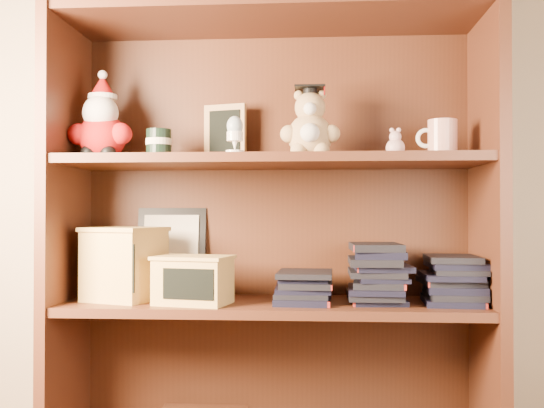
% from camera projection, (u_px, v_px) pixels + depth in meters
% --- Properties ---
extents(bookcase, '(1.20, 0.35, 1.60)m').
position_uv_depth(bookcase, '(272.00, 219.00, 1.81)').
color(bookcase, '#4F2716').
rests_on(bookcase, ground).
extents(shelf_lower, '(1.14, 0.33, 0.02)m').
position_uv_depth(shelf_lower, '(272.00, 306.00, 1.76)').
color(shelf_lower, '#4F2716').
rests_on(shelf_lower, ground).
extents(shelf_upper, '(1.14, 0.33, 0.02)m').
position_uv_depth(shelf_upper, '(272.00, 162.00, 1.76)').
color(shelf_upper, '#4F2716').
rests_on(shelf_upper, ground).
extents(santa_plush, '(0.18, 0.13, 0.26)m').
position_uv_depth(santa_plush, '(102.00, 125.00, 1.79)').
color(santa_plush, '#A50F0F').
rests_on(santa_plush, shelf_upper).
extents(teachers_tin, '(0.07, 0.07, 0.08)m').
position_uv_depth(teachers_tin, '(159.00, 143.00, 1.79)').
color(teachers_tin, black).
rests_on(teachers_tin, shelf_upper).
extents(chalkboard_plaque, '(0.13, 0.09, 0.17)m').
position_uv_depth(chalkboard_plaque, '(225.00, 134.00, 1.89)').
color(chalkboard_plaque, '#9E7547').
rests_on(chalkboard_plaque, shelf_upper).
extents(egg_cup, '(0.05, 0.05, 0.10)m').
position_uv_depth(egg_cup, '(235.00, 134.00, 1.70)').
color(egg_cup, white).
rests_on(egg_cup, shelf_upper).
extents(grad_teddy_bear, '(0.16, 0.14, 0.20)m').
position_uv_depth(grad_teddy_bear, '(310.00, 129.00, 1.75)').
color(grad_teddy_bear, tan).
rests_on(grad_teddy_bear, shelf_upper).
extents(pink_figurine, '(0.05, 0.05, 0.08)m').
position_uv_depth(pink_figurine, '(395.00, 145.00, 1.74)').
color(pink_figurine, beige).
rests_on(pink_figurine, shelf_upper).
extents(teacher_mug, '(0.11, 0.08, 0.10)m').
position_uv_depth(teacher_mug, '(442.00, 138.00, 1.73)').
color(teacher_mug, silver).
rests_on(teacher_mug, shelf_upper).
extents(certificate_frame, '(0.21, 0.05, 0.26)m').
position_uv_depth(certificate_frame, '(171.00, 251.00, 1.92)').
color(certificate_frame, black).
rests_on(certificate_frame, shelf_lower).
extents(treats_box, '(0.24, 0.24, 0.20)m').
position_uv_depth(treats_box, '(125.00, 263.00, 1.79)').
color(treats_box, '#D9B059').
rests_on(treats_box, shelf_lower).
extents(pencils_box, '(0.22, 0.18, 0.13)m').
position_uv_depth(pencils_box, '(193.00, 279.00, 1.71)').
color(pencils_box, '#D9B059').
rests_on(pencils_box, shelf_lower).
extents(book_stack_left, '(0.14, 0.20, 0.10)m').
position_uv_depth(book_stack_left, '(303.00, 284.00, 1.75)').
color(book_stack_left, black).
rests_on(book_stack_left, shelf_lower).
extents(book_stack_mid, '(0.14, 0.20, 0.16)m').
position_uv_depth(book_stack_mid, '(378.00, 273.00, 1.74)').
color(book_stack_mid, black).
rests_on(book_stack_mid, shelf_lower).
extents(book_stack_right, '(0.14, 0.20, 0.13)m').
position_uv_depth(book_stack_right, '(454.00, 280.00, 1.72)').
color(book_stack_right, black).
rests_on(book_stack_right, shelf_lower).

